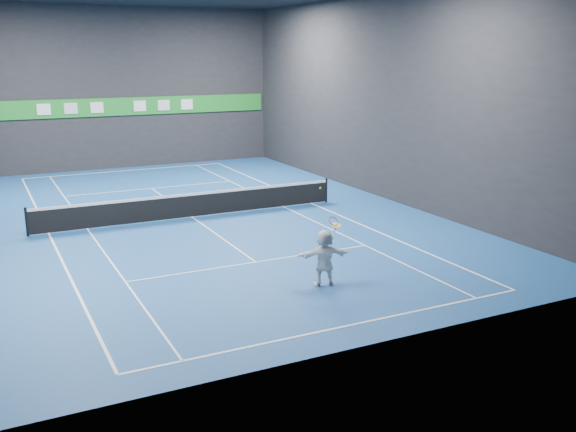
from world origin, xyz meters
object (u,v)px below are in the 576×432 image
tennis_ball (320,188)px  tennis_racket (334,224)px  player (324,258)px  tennis_net (192,204)px

tennis_ball → tennis_racket: (0.48, 0.07, -1.09)m
player → tennis_net: size_ratio=0.13×
tennis_ball → tennis_racket: size_ratio=0.08×
tennis_racket → player: bearing=-171.4°
player → tennis_racket: bearing=-157.4°
player → tennis_ball: 2.03m
tennis_ball → tennis_racket: bearing=8.2°
tennis_ball → tennis_racket: 1.19m
tennis_net → tennis_ball: bearing=-85.2°
player → tennis_racket: size_ratio=2.03×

